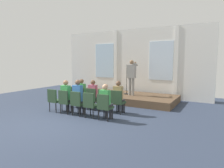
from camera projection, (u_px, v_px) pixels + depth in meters
The scene contains 21 objects.
ground_plane at pixel (62, 122), 6.77m from camera, with size 15.12×15.12×0.00m, color #2D384C.
rear_partition at pixel (131, 63), 11.55m from camera, with size 8.98×0.14×3.91m.
stage_platform at pixel (119, 97), 10.51m from camera, with size 5.89×2.34×0.35m, color brown.
speaker at pixel (131, 75), 9.87m from camera, with size 0.51×0.69×1.78m.
mic_stand at pixel (127, 88), 10.31m from camera, with size 0.28×0.28×1.55m.
chair_r0_c0 at pixel (70, 95), 8.90m from camera, with size 0.46×0.44×0.94m.
chair_r0_c1 at pixel (81, 96), 8.60m from camera, with size 0.46×0.44×0.94m.
audience_r0_c1 at pixel (82, 92), 8.65m from camera, with size 0.36×0.39×1.30m.
chair_r0_c2 at pixel (92, 98), 8.31m from camera, with size 0.46×0.44×0.94m.
audience_r0_c2 at pixel (93, 93), 8.36m from camera, with size 0.36×0.39×1.28m.
chair_r0_c3 at pixel (105, 99), 8.01m from camera, with size 0.46×0.44×0.94m.
chair_r0_c4 at pixel (118, 100), 7.71m from camera, with size 0.46×0.44×0.94m.
audience_r0_c4 at pixel (119, 95), 7.76m from camera, with size 0.36×0.39×1.31m.
chair_r1_c0 at pixel (54, 99), 8.04m from camera, with size 0.46×0.44×0.94m.
chair_r1_c1 at pixel (65, 100), 7.74m from camera, with size 0.46×0.44×0.94m.
audience_r1_c1 at pixel (67, 95), 7.79m from camera, with size 0.36×0.39×1.33m.
chair_r1_c2 at pixel (77, 102), 7.45m from camera, with size 0.46×0.44×0.94m.
audience_r1_c2 at pixel (79, 96), 7.49m from camera, with size 0.36×0.39×1.38m.
chair_r1_c3 at pixel (90, 104), 7.15m from camera, with size 0.46×0.44×0.94m.
chair_r1_c4 at pixel (104, 105), 6.86m from camera, with size 0.46×0.44×0.94m.
audience_r1_c4 at pixel (106, 100), 6.91m from camera, with size 0.36×0.39×1.28m.
Camera 1 is at (4.74, -4.87, 2.08)m, focal length 31.49 mm.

